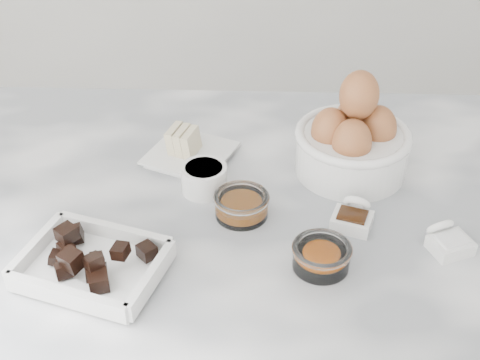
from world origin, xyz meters
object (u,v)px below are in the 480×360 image
egg_bowl (353,140)px  vanilla_spoon (353,216)px  sugar_ramekin (204,177)px  salt_spoon (448,240)px  chocolate_dish (92,262)px  butter_plate (189,150)px  zest_bowl (321,255)px  honey_bowl (241,205)px

egg_bowl → vanilla_spoon: 0.15m
sugar_ramekin → vanilla_spoon: 0.25m
sugar_ramekin → vanilla_spoon: bearing=-19.0°
sugar_ramekin → salt_spoon: size_ratio=0.90×
chocolate_dish → salt_spoon: bearing=8.2°
egg_bowl → chocolate_dish: bearing=-144.9°
butter_plate → vanilla_spoon: bearing=-32.5°
butter_plate → vanilla_spoon: (0.27, -0.17, -0.00)m
butter_plate → sugar_ramekin: (0.03, -0.09, 0.01)m
zest_bowl → salt_spoon: 0.19m
chocolate_dish → sugar_ramekin: bearing=55.6°
chocolate_dish → honey_bowl: size_ratio=2.63×
honey_bowl → salt_spoon: 0.31m
butter_plate → salt_spoon: bearing=-28.9°
salt_spoon → vanilla_spoon: bearing=159.1°
zest_bowl → egg_bowl: bearing=75.1°
egg_bowl → zest_bowl: size_ratio=2.27×
chocolate_dish → zest_bowl: bearing=4.9°
honey_bowl → salt_spoon: bearing=-12.5°
sugar_ramekin → honey_bowl: sugar_ramekin is taller
honey_bowl → vanilla_spoon: bearing=-5.6°
butter_plate → zest_bowl: size_ratio=2.04×
egg_bowl → vanilla_spoon: bearing=-93.8°
zest_bowl → vanilla_spoon: vanilla_spoon is taller
butter_plate → salt_spoon: butter_plate is taller
vanilla_spoon → zest_bowl: bearing=-119.7°
chocolate_dish → sugar_ramekin: (0.14, 0.20, 0.00)m
butter_plate → sugar_ramekin: 0.10m
zest_bowl → vanilla_spoon: size_ratio=1.02×
chocolate_dish → vanilla_spoon: (0.37, 0.12, -0.01)m
chocolate_dish → sugar_ramekin: 0.25m
egg_bowl → salt_spoon: size_ratio=2.33×
honey_bowl → vanilla_spoon: 0.17m
butter_plate → sugar_ramekin: butter_plate is taller
salt_spoon → chocolate_dish: bearing=-171.8°
egg_bowl → zest_bowl: egg_bowl is taller
honey_bowl → butter_plate: bearing=122.2°
butter_plate → vanilla_spoon: butter_plate is taller
butter_plate → zest_bowl: bearing=-51.3°
chocolate_dish → vanilla_spoon: size_ratio=2.73×
sugar_ramekin → honey_bowl: 0.09m
chocolate_dish → butter_plate: 0.31m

